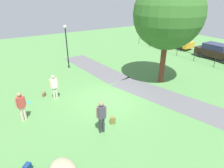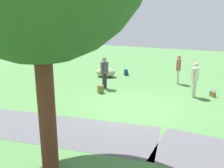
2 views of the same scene
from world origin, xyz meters
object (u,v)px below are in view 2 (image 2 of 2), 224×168
woman_with_handbag (195,77)px  passerby_on_path (178,67)px  man_near_boulder (104,70)px  handbag_on_grass (213,94)px  lawn_boulder (106,72)px  frisbee_on_grass (209,90)px  backpack_by_boulder (126,73)px  spare_backpack_on_lawn (101,89)px

woman_with_handbag → passerby_on_path: bearing=-57.1°
man_near_boulder → handbag_on_grass: 5.54m
lawn_boulder → passerby_on_path: bearing=-172.4°
frisbee_on_grass → passerby_on_path: bearing=-17.5°
backpack_by_boulder → frisbee_on_grass: bearing=169.0°
lawn_boulder → woman_with_handbag: bearing=165.5°
lawn_boulder → backpack_by_boulder: (-0.94, -1.10, -0.11)m
passerby_on_path → frisbee_on_grass: bearing=162.5°
lawn_boulder → frisbee_on_grass: bearing=-179.7°
lawn_boulder → handbag_on_grass: size_ratio=3.65×
lawn_boulder → woman_with_handbag: size_ratio=0.83×
passerby_on_path → handbag_on_grass: passerby_on_path is taller
woman_with_handbag → backpack_by_boulder: (5.07, -2.65, -0.78)m
lawn_boulder → spare_backpack_on_lawn: lawn_boulder is taller
passerby_on_path → backpack_by_boulder: bearing=-7.6°
backpack_by_boulder → woman_with_handbag: bearing=152.4°
man_near_boulder → spare_backpack_on_lawn: 1.20m
man_near_boulder → passerby_on_path: (-3.09, -3.09, -0.02)m
lawn_boulder → handbag_on_grass: lawn_boulder is taller
man_near_boulder → handbag_on_grass: bearing=-164.3°
spare_backpack_on_lawn → frisbee_on_grass: bearing=-144.1°
man_near_boulder → lawn_boulder: bearing=-58.4°
spare_backpack_on_lawn → frisbee_on_grass: (-4.61, -3.34, -0.18)m
backpack_by_boulder → passerby_on_path: bearing=172.4°
passerby_on_path → backpack_by_boulder: (3.67, -0.49, -0.79)m
woman_with_handbag → man_near_boulder: man_near_boulder is taller
woman_with_handbag → passerby_on_path: (1.40, -2.16, 0.01)m
handbag_on_grass → frisbee_on_grass: handbag_on_grass is taller
woman_with_handbag → frisbee_on_grass: bearing=-105.5°
handbag_on_grass → backpack_by_boulder: (5.86, -2.10, 0.05)m
man_near_boulder → woman_with_handbag: bearing=-168.3°
handbag_on_grass → backpack_by_boulder: 6.22m
spare_backpack_on_lawn → frisbee_on_grass: spare_backpack_on_lawn is taller
spare_backpack_on_lawn → handbag_on_grass: bearing=-155.0°
woman_with_handbag → handbag_on_grass: size_ratio=4.38×
man_near_boulder → frisbee_on_grass: man_near_boulder is taller
spare_backpack_on_lawn → frisbee_on_grass: size_ratio=1.75×
man_near_boulder → passerby_on_path: man_near_boulder is taller
woman_with_handbag → backpack_by_boulder: size_ratio=4.20×
lawn_boulder → passerby_on_path: (-4.61, -0.61, 0.67)m
woman_with_handbag → frisbee_on_grass: 1.90m
woman_with_handbag → man_near_boulder: (4.48, 0.93, 0.03)m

